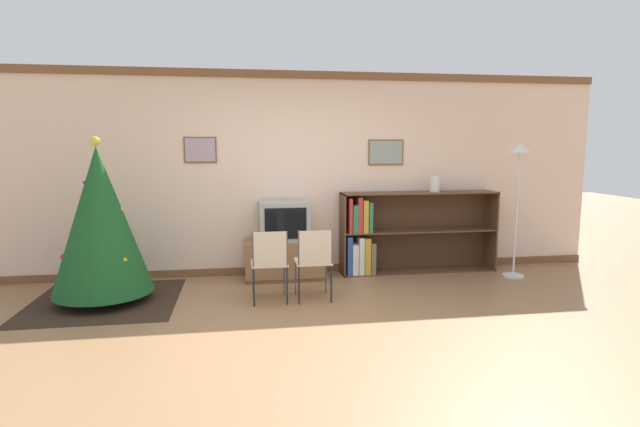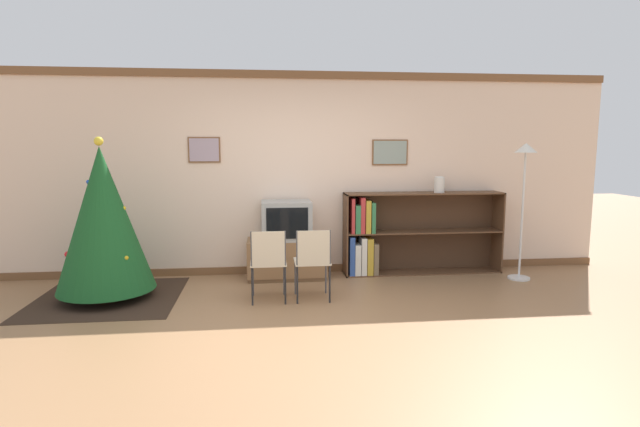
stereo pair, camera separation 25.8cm
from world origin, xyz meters
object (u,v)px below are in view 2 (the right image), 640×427
at_px(television, 286,220).
at_px(vase, 439,184).
at_px(folding_chair_left, 268,261).
at_px(standing_lamp, 524,175).
at_px(tv_console, 287,259).
at_px(folding_chair_right, 313,260).
at_px(bookshelf, 393,235).
at_px(christmas_tree, 103,219).

height_order(television, vase, vase).
bearing_deg(television, vase, 1.91).
distance_m(television, folding_chair_left, 1.07).
relative_size(folding_chair_left, standing_lamp, 0.46).
bearing_deg(tv_console, folding_chair_left, -103.74).
relative_size(television, standing_lamp, 0.36).
height_order(vase, standing_lamp, standing_lamp).
height_order(folding_chair_left, folding_chair_right, same).
bearing_deg(bookshelf, christmas_tree, -168.08).
bearing_deg(folding_chair_left, christmas_tree, 169.13).
distance_m(folding_chair_right, vase, 2.24).
bearing_deg(christmas_tree, folding_chair_left, -10.87).
bearing_deg(folding_chair_left, television, 76.22).
distance_m(vase, standing_lamp, 1.07).
relative_size(folding_chair_right, vase, 3.82).
relative_size(vase, standing_lamp, 0.12).
bearing_deg(television, folding_chair_right, -76.22).
bearing_deg(television, folding_chair_left, -103.78).
bearing_deg(standing_lamp, folding_chair_right, -167.47).
distance_m(bookshelf, standing_lamp, 1.84).
relative_size(tv_console, folding_chair_left, 1.25).
xyz_separation_m(christmas_tree, bookshelf, (3.53, 0.75, -0.39)).
xyz_separation_m(television, vase, (2.07, 0.07, 0.45)).
relative_size(tv_console, vase, 4.77).
xyz_separation_m(christmas_tree, standing_lamp, (5.10, 0.26, 0.44)).
distance_m(tv_console, standing_lamp, 3.23).
relative_size(television, folding_chair_right, 0.78).
height_order(tv_console, standing_lamp, standing_lamp).
relative_size(folding_chair_right, bookshelf, 0.38).
relative_size(christmas_tree, folding_chair_right, 2.22).
distance_m(christmas_tree, tv_console, 2.28).
bearing_deg(bookshelf, television, -176.27).
xyz_separation_m(vase, standing_lamp, (0.95, -0.46, 0.14)).
xyz_separation_m(christmas_tree, tv_console, (2.08, 0.65, -0.66)).
bearing_deg(standing_lamp, tv_console, 172.64).
bearing_deg(standing_lamp, christmas_tree, -177.03).
bearing_deg(folding_chair_right, christmas_tree, 171.39).
bearing_deg(tv_console, television, -90.00).
xyz_separation_m(tv_console, bookshelf, (1.45, 0.09, 0.26)).
relative_size(television, folding_chair_left, 0.78).
bearing_deg(vase, standing_lamp, -25.59).
bearing_deg(vase, tv_console, -178.16).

